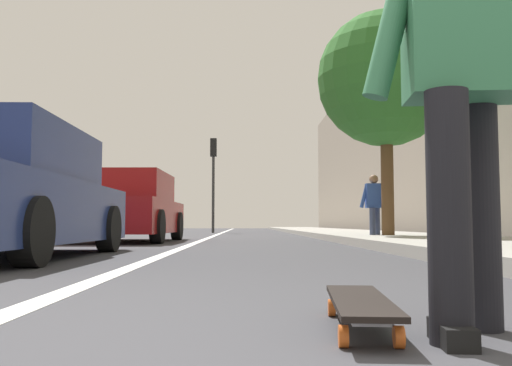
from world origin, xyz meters
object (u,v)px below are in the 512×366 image
(pedestrian_distant, at_px, (374,203))
(skateboard, at_px, (360,304))
(skater_person, at_px, (464,65))
(street_tree_mid, at_px, (386,79))
(parked_car_near, at_px, (0,195))
(parked_car_mid, at_px, (127,208))
(traffic_light, at_px, (213,167))

(pedestrian_distant, bearing_deg, skateboard, 166.65)
(skater_person, relative_size, street_tree_mid, 0.33)
(skateboard, height_order, parked_car_near, parked_car_near)
(skateboard, distance_m, street_tree_mid, 10.83)
(skater_person, bearing_deg, parked_car_mid, 17.84)
(skater_person, bearing_deg, traffic_light, 5.46)
(skater_person, bearing_deg, pedestrian_distant, -11.37)
(parked_car_near, distance_m, traffic_light, 18.48)
(pedestrian_distant, bearing_deg, parked_car_mid, 91.22)
(skateboard, distance_m, pedestrian_distant, 10.65)
(skater_person, height_order, traffic_light, traffic_light)
(street_tree_mid, relative_size, pedestrian_distant, 3.40)
(street_tree_mid, height_order, pedestrian_distant, street_tree_mid)
(skater_person, height_order, street_tree_mid, street_tree_mid)
(traffic_light, relative_size, pedestrian_distant, 2.81)
(pedestrian_distant, bearing_deg, skater_person, 168.63)
(skateboard, xyz_separation_m, parked_car_near, (4.29, 3.19, 0.62))
(parked_car_near, distance_m, parked_car_mid, 5.93)
(street_tree_mid, bearing_deg, parked_car_mid, 86.98)
(pedestrian_distant, bearing_deg, street_tree_mid, -154.62)
(street_tree_mid, bearing_deg, parked_car_near, 133.95)
(parked_car_mid, bearing_deg, pedestrian_distant, -88.78)
(skateboard, height_order, traffic_light, traffic_light)
(parked_car_mid, bearing_deg, skater_person, -162.16)
(skater_person, xyz_separation_m, pedestrian_distant, (10.48, -2.11, -0.09))
(skater_person, relative_size, traffic_light, 0.39)
(parked_car_mid, distance_m, pedestrian_distant, 5.45)
(parked_car_mid, height_order, pedestrian_distant, parked_car_mid)
(skateboard, bearing_deg, traffic_light, 4.63)
(parked_car_mid, height_order, traffic_light, traffic_light)
(parked_car_near, distance_m, pedestrian_distant, 8.27)
(skater_person, height_order, parked_car_near, skater_person)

